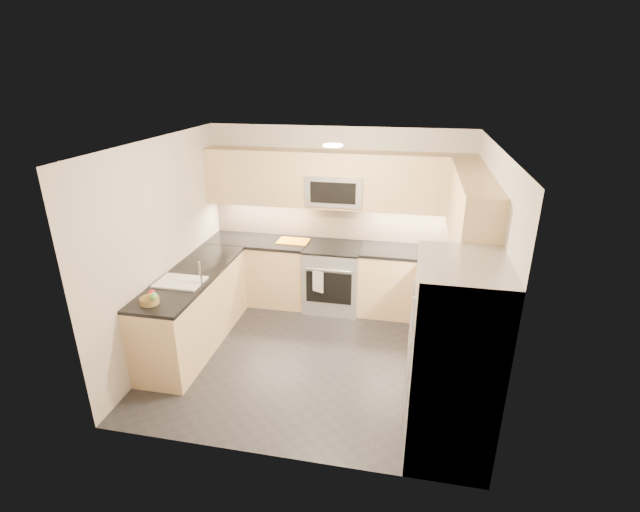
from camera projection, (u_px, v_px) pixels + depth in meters
The scene contains 36 objects.
floor at pixel (314, 355), 5.56m from camera, with size 3.60×3.20×0.00m, color #25252A.
ceiling at pixel (313, 144), 4.63m from camera, with size 3.60×3.20×0.02m, color beige.
wall_back at pixel (337, 217), 6.55m from camera, with size 3.60×0.02×2.50m, color #BCB2A4.
wall_front at pixel (271, 335), 3.64m from camera, with size 3.60×0.02×2.50m, color #BCB2A4.
wall_left at pixel (164, 248), 5.42m from camera, with size 0.02×3.20×2.50m, color #BCB2A4.
wall_right at pixel (485, 272), 4.76m from camera, with size 0.02×3.20×2.50m, color #BCB2A4.
base_cab_back_left at pixel (260, 271), 6.77m from camera, with size 1.42×0.60×0.90m, color #D4B180.
base_cab_back_right at pixel (411, 284), 6.37m from camera, with size 1.42×0.60×0.90m, color #D4B180.
base_cab_right at pixel (446, 329), 5.25m from camera, with size 0.60×1.70×0.90m, color #D4B180.
base_cab_peninsula at pixel (194, 310), 5.66m from camera, with size 0.60×2.00×0.90m, color #D4B180.
countertop_back_left at pixel (258, 241), 6.60m from camera, with size 1.42×0.63×0.04m, color black.
countertop_back_right at pixel (414, 252), 6.20m from camera, with size 1.42×0.63×0.04m, color black.
countertop_right at pixel (450, 292), 5.08m from camera, with size 0.63×1.70×0.04m, color black.
countertop_peninsula at pixel (190, 275), 5.49m from camera, with size 0.63×2.00×0.04m, color black.
upper_cab_back at pixel (336, 180), 6.17m from camera, with size 3.60×0.35×0.75m, color #D4B180.
upper_cab_right at pixel (471, 210), 4.83m from camera, with size 0.35×1.95×0.75m, color #D4B180.
backsplash_back at pixel (337, 221), 6.56m from camera, with size 3.60×0.01×0.51m, color tan.
backsplash_right at pixel (478, 261), 5.19m from camera, with size 0.01×2.30×0.51m, color tan.
gas_range at pixel (333, 278), 6.55m from camera, with size 0.76×0.65×0.91m, color #ACB0B4.
range_cooktop at pixel (333, 247), 6.38m from camera, with size 0.76×0.65×0.03m, color black.
oven_door_glass at pixel (329, 288), 6.25m from camera, with size 0.62×0.02×0.45m, color black.
oven_handle at pixel (329, 270), 6.13m from camera, with size 0.02×0.02×0.60m, color #B2B5BA.
microwave at pixel (335, 189), 6.20m from camera, with size 0.76×0.40×0.40m, color #9DA0A4.
microwave_door at pixel (333, 193), 6.01m from camera, with size 0.60×0.01×0.28m, color black.
refrigerator at pixel (453, 361), 3.91m from camera, with size 0.70×0.90×1.80m, color #ACAEB4.
fridge_handle_left at pixel (409, 363), 3.80m from camera, with size 0.02×0.02×1.20m, color #B2B5BA.
fridge_handle_right at pixel (409, 340), 4.12m from camera, with size 0.02×0.02×1.20m, color #B2B5BA.
sink_basin at pixel (181, 287), 5.28m from camera, with size 0.52×0.38×0.16m, color white.
faucet at pixel (200, 273), 5.15m from camera, with size 0.03×0.03×0.28m, color silver.
utensil_bowl at pixel (460, 251), 5.96m from camera, with size 0.28×0.28×0.16m, color #6EB04B.
cutting_board at pixel (293, 241), 6.51m from camera, with size 0.43×0.30×0.01m, color #C48312.
fruit_basket at pixel (149, 301), 4.77m from camera, with size 0.19×0.19×0.07m, color olive.
fruit_apple at pixel (152, 293), 4.75m from camera, with size 0.07×0.07×0.07m, color red.
fruit_pear at pixel (154, 296), 4.69m from camera, with size 0.08×0.08×0.08m, color #5DB44D.
dish_towel_check at pixel (318, 282), 6.20m from camera, with size 0.16×0.01×0.30m, color white.
fruit_orange at pixel (150, 296), 4.70m from camera, with size 0.06×0.06×0.06m, color orange.
Camera 1 is at (1.00, -4.61, 3.18)m, focal length 26.00 mm.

